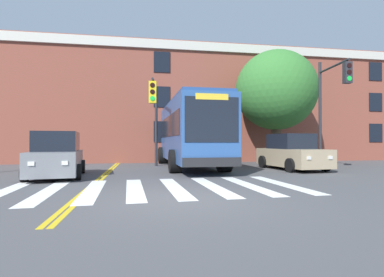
{
  "coord_description": "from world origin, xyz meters",
  "views": [
    {
      "loc": [
        -0.92,
        -7.26,
        1.41
      ],
      "look_at": [
        1.76,
        8.71,
        1.59
      ],
      "focal_mm": 28.0,
      "sensor_mm": 36.0,
      "label": 1
    }
  ],
  "objects": [
    {
      "name": "street_tree_curbside_large",
      "position": [
        7.54,
        10.67,
        4.69
      ],
      "size": [
        5.55,
        5.48,
        7.26
      ],
      "color": "brown",
      "rests_on": "ground"
    },
    {
      "name": "lane_line_yellow_outer",
      "position": [
        -2.4,
        15.9,
        0.0
      ],
      "size": [
        0.12,
        36.0,
        0.01
      ],
      "primitive_type": "cube",
      "color": "gold",
      "rests_on": "ground"
    },
    {
      "name": "traffic_light_near_corner",
      "position": [
        8.67,
        6.74,
        3.79
      ],
      "size": [
        0.5,
        2.81,
        5.8
      ],
      "color": "#28282D",
      "rests_on": "ground"
    },
    {
      "name": "car_grey_near_lane",
      "position": [
        -4.28,
        5.48,
        0.84
      ],
      "size": [
        2.37,
        4.33,
        1.82
      ],
      "color": "slate",
      "rests_on": "ground"
    },
    {
      "name": "building_facade",
      "position": [
        0.41,
        16.63,
        4.21
      ],
      "size": [
        40.82,
        7.5,
        8.4
      ],
      "color": "brown",
      "rests_on": "ground"
    },
    {
      "name": "crosswalk",
      "position": [
        -0.53,
        1.9,
        0.0
      ],
      "size": [
        9.14,
        4.75,
        0.01
      ],
      "color": "white",
      "rests_on": "ground"
    },
    {
      "name": "ground_plane",
      "position": [
        0.0,
        0.0,
        0.0
      ],
      "size": [
        120.0,
        120.0,
        0.0
      ],
      "primitive_type": "plane",
      "color": "#4C4C4F"
    },
    {
      "name": "city_bus",
      "position": [
        1.64,
        9.74,
        1.94
      ],
      "size": [
        3.05,
        11.34,
        3.58
      ],
      "color": "#2D5699",
      "rests_on": "ground"
    },
    {
      "name": "lane_line_yellow_inner",
      "position": [
        -2.56,
        15.9,
        0.0
      ],
      "size": [
        0.12,
        36.0,
        0.01
      ],
      "primitive_type": "cube",
      "color": "gold",
      "rests_on": "ground"
    },
    {
      "name": "car_white_behind_bus",
      "position": [
        2.8,
        18.89,
        0.84
      ],
      "size": [
        2.19,
        4.68,
        1.87
      ],
      "color": "white",
      "rests_on": "ground"
    },
    {
      "name": "traffic_light_overhead",
      "position": [
        -0.26,
        8.58,
        3.19
      ],
      "size": [
        0.61,
        4.12,
        4.65
      ],
      "color": "#28282D",
      "rests_on": "ground"
    },
    {
      "name": "car_tan_far_lane",
      "position": [
        6.64,
        6.99,
        0.82
      ],
      "size": [
        2.4,
        4.39,
        1.82
      ],
      "color": "tan",
      "rests_on": "ground"
    }
  ]
}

